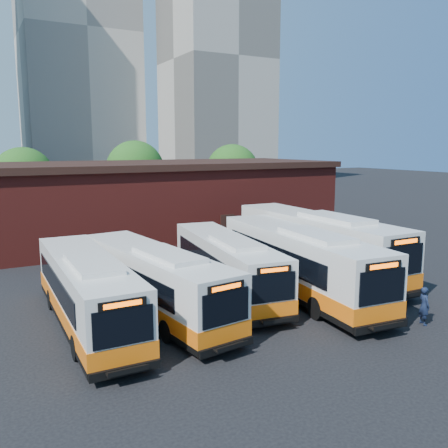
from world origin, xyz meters
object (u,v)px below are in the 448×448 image
bus_farwest (87,294)px  bus_mideast (298,264)px  transit_worker (424,306)px  bus_east (316,246)px  bus_midwest (227,267)px  bus_west (155,284)px

bus_farwest → bus_mideast: bus_mideast is taller
bus_mideast → transit_worker: bus_mideast is taller
bus_east → transit_worker: (-1.25, -8.88, -0.88)m
bus_mideast → bus_east: size_ratio=0.94×
bus_farwest → bus_east: bearing=8.8°
bus_farwest → bus_east: size_ratio=0.84×
bus_midwest → bus_mideast: (3.25, -1.90, 0.19)m
bus_east → bus_farwest: bearing=-170.8°
bus_west → bus_east: bearing=3.4°
bus_west → transit_worker: 12.04m
bus_west → bus_midwest: (4.46, 1.23, -0.03)m
bus_farwest → bus_east: (14.24, 2.09, 0.28)m
bus_west → bus_midwest: 4.63m
bus_mideast → bus_east: 4.43m
bus_midwest → transit_worker: (5.47, -8.03, -0.58)m
bus_east → transit_worker: bus_east is taller
bus_farwest → bus_west: bearing=0.5°
bus_farwest → bus_west: 3.07m
bus_farwest → bus_east: bus_east is taller
bus_farwest → bus_mideast: 10.80m
bus_farwest → bus_midwest: (7.53, 1.23, -0.02)m
bus_farwest → bus_west: (3.07, 0.00, 0.00)m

